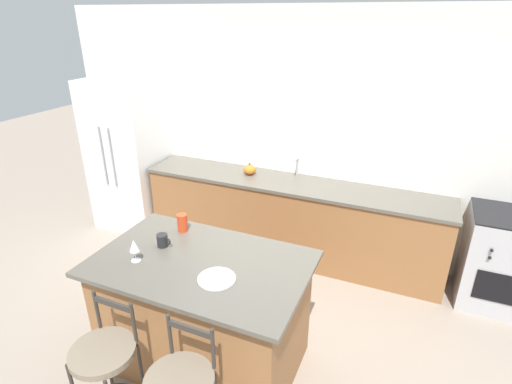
{
  "coord_description": "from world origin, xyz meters",
  "views": [
    {
      "loc": [
        1.24,
        -3.52,
        2.61
      ],
      "look_at": [
        -0.04,
        -0.54,
        1.15
      ],
      "focal_mm": 28.0,
      "sensor_mm": 36.0,
      "label": 1
    }
  ],
  "objects_px": {
    "oven_range": "(508,261)",
    "bar_stool_near": "(106,364)",
    "wine_glass": "(134,246)",
    "tumbler_cup": "(182,223)",
    "coffee_mug": "(163,240)",
    "pumpkin_decoration": "(250,170)",
    "refrigerator": "(129,155)",
    "dinner_plate": "(217,278)"
  },
  "relations": [
    {
      "from": "coffee_mug",
      "to": "tumbler_cup",
      "type": "distance_m",
      "value": 0.27
    },
    {
      "from": "dinner_plate",
      "to": "refrigerator",
      "type": "bearing_deg",
      "value": 140.78
    },
    {
      "from": "dinner_plate",
      "to": "coffee_mug",
      "type": "relative_size",
      "value": 2.19
    },
    {
      "from": "refrigerator",
      "to": "tumbler_cup",
      "type": "xyz_separation_m",
      "value": [
        1.69,
        -1.37,
        0.07
      ]
    },
    {
      "from": "oven_range",
      "to": "tumbler_cup",
      "type": "relative_size",
      "value": 6.33
    },
    {
      "from": "bar_stool_near",
      "to": "dinner_plate",
      "type": "distance_m",
      "value": 0.88
    },
    {
      "from": "wine_glass",
      "to": "oven_range",
      "type": "bearing_deg",
      "value": 35.41
    },
    {
      "from": "bar_stool_near",
      "to": "tumbler_cup",
      "type": "height_order",
      "value": "tumbler_cup"
    },
    {
      "from": "coffee_mug",
      "to": "pumpkin_decoration",
      "type": "distance_m",
      "value": 1.73
    },
    {
      "from": "tumbler_cup",
      "to": "pumpkin_decoration",
      "type": "height_order",
      "value": "tumbler_cup"
    },
    {
      "from": "refrigerator",
      "to": "bar_stool_near",
      "type": "bearing_deg",
      "value": -54.18
    },
    {
      "from": "oven_range",
      "to": "wine_glass",
      "type": "relative_size",
      "value": 5.37
    },
    {
      "from": "bar_stool_near",
      "to": "wine_glass",
      "type": "relative_size",
      "value": 5.57
    },
    {
      "from": "tumbler_cup",
      "to": "pumpkin_decoration",
      "type": "relative_size",
      "value": 1.04
    },
    {
      "from": "refrigerator",
      "to": "oven_range",
      "type": "distance_m",
      "value": 4.35
    },
    {
      "from": "bar_stool_near",
      "to": "wine_glass",
      "type": "xyz_separation_m",
      "value": [
        -0.16,
        0.57,
        0.52
      ]
    },
    {
      "from": "wine_glass",
      "to": "coffee_mug",
      "type": "bearing_deg",
      "value": 75.42
    },
    {
      "from": "refrigerator",
      "to": "tumbler_cup",
      "type": "bearing_deg",
      "value": -39.06
    },
    {
      "from": "dinner_plate",
      "to": "wine_glass",
      "type": "distance_m",
      "value": 0.66
    },
    {
      "from": "oven_range",
      "to": "bar_stool_near",
      "type": "distance_m",
      "value": 3.58
    },
    {
      "from": "coffee_mug",
      "to": "pumpkin_decoration",
      "type": "relative_size",
      "value": 0.83
    },
    {
      "from": "oven_range",
      "to": "bar_stool_near",
      "type": "bearing_deg",
      "value": -135.68
    },
    {
      "from": "dinner_plate",
      "to": "tumbler_cup",
      "type": "xyz_separation_m",
      "value": [
        -0.58,
        0.48,
        0.07
      ]
    },
    {
      "from": "wine_glass",
      "to": "tumbler_cup",
      "type": "relative_size",
      "value": 1.18
    },
    {
      "from": "dinner_plate",
      "to": "bar_stool_near",
      "type": "bearing_deg",
      "value": -129.43
    },
    {
      "from": "bar_stool_near",
      "to": "coffee_mug",
      "type": "distance_m",
      "value": 0.93
    },
    {
      "from": "refrigerator",
      "to": "wine_glass",
      "type": "height_order",
      "value": "refrigerator"
    },
    {
      "from": "bar_stool_near",
      "to": "tumbler_cup",
      "type": "xyz_separation_m",
      "value": [
        -0.08,
        1.08,
        0.47
      ]
    },
    {
      "from": "oven_range",
      "to": "pumpkin_decoration",
      "type": "height_order",
      "value": "pumpkin_decoration"
    },
    {
      "from": "pumpkin_decoration",
      "to": "wine_glass",
      "type": "bearing_deg",
      "value": -90.83
    },
    {
      "from": "oven_range",
      "to": "coffee_mug",
      "type": "bearing_deg",
      "value": -147.58
    },
    {
      "from": "dinner_plate",
      "to": "wine_glass",
      "type": "relative_size",
      "value": 1.49
    },
    {
      "from": "coffee_mug",
      "to": "tumbler_cup",
      "type": "relative_size",
      "value": 0.8
    },
    {
      "from": "bar_stool_near",
      "to": "dinner_plate",
      "type": "bearing_deg",
      "value": 50.57
    },
    {
      "from": "bar_stool_near",
      "to": "pumpkin_decoration",
      "type": "bearing_deg",
      "value": 92.86
    },
    {
      "from": "bar_stool_near",
      "to": "pumpkin_decoration",
      "type": "distance_m",
      "value": 2.58
    },
    {
      "from": "bar_stool_near",
      "to": "coffee_mug",
      "type": "xyz_separation_m",
      "value": [
        -0.09,
        0.82,
        0.44
      ]
    },
    {
      "from": "tumbler_cup",
      "to": "pumpkin_decoration",
      "type": "bearing_deg",
      "value": 91.76
    },
    {
      "from": "oven_range",
      "to": "pumpkin_decoration",
      "type": "xyz_separation_m",
      "value": [
        -2.68,
        0.05,
        0.5
      ]
    },
    {
      "from": "bar_stool_near",
      "to": "pumpkin_decoration",
      "type": "relative_size",
      "value": 6.83
    },
    {
      "from": "bar_stool_near",
      "to": "pumpkin_decoration",
      "type": "xyz_separation_m",
      "value": [
        -0.13,
        2.54,
        0.41
      ]
    },
    {
      "from": "oven_range",
      "to": "dinner_plate",
      "type": "relative_size",
      "value": 3.61
    }
  ]
}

